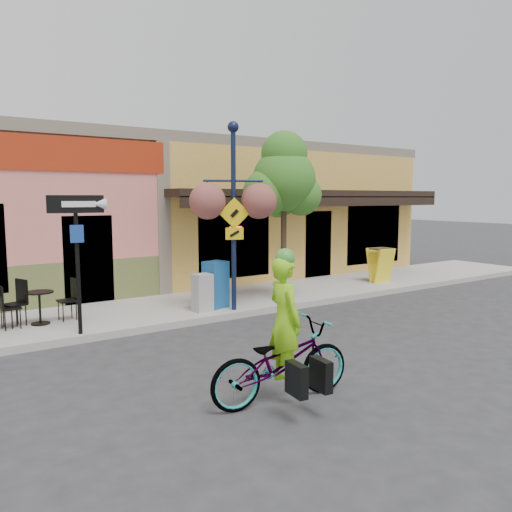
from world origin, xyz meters
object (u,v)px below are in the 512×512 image
at_px(cyclist_rider, 285,339).
at_px(lamp_post, 234,217).
at_px(newspaper_box_blue, 216,284).
at_px(one_way_sign, 78,266).
at_px(street_tree, 284,216).
at_px(building, 142,212).
at_px(newspaper_box_grey, 202,293).
at_px(bicycle, 281,362).

distance_m(cyclist_rider, lamp_post, 5.14).
bearing_deg(newspaper_box_blue, one_way_sign, 176.32).
relative_size(newspaper_box_blue, street_tree, 0.26).
distance_m(building, lamp_post, 6.74).
relative_size(newspaper_box_blue, newspaper_box_grey, 1.28).
bearing_deg(newspaper_box_blue, lamp_post, -76.62).
distance_m(one_way_sign, street_tree, 5.19).
relative_size(bicycle, newspaper_box_blue, 1.89).
distance_m(bicycle, street_tree, 6.22).
bearing_deg(newspaper_box_blue, cyclist_rider, -123.07).
height_order(one_way_sign, newspaper_box_blue, one_way_sign).
height_order(cyclist_rider, newspaper_box_blue, cyclist_rider).
height_order(one_way_sign, street_tree, street_tree).
xyz_separation_m(lamp_post, newspaper_box_grey, (-0.68, 0.27, -1.71)).
bearing_deg(newspaper_box_grey, cyclist_rider, -107.65).
bearing_deg(one_way_sign, cyclist_rider, -64.03).
height_order(newspaper_box_blue, newspaper_box_grey, newspaper_box_blue).
bearing_deg(building, one_way_sign, -120.06).
bearing_deg(cyclist_rider, building, -6.39).
xyz_separation_m(one_way_sign, newspaper_box_grey, (2.83, 0.39, -0.88)).
bearing_deg(building, newspaper_box_grey, -99.95).
bearing_deg(newspaper_box_grey, street_tree, -3.56).
bearing_deg(street_tree, lamp_post, -172.16).
height_order(newspaper_box_blue, street_tree, street_tree).
height_order(building, cyclist_rider, building).
bearing_deg(cyclist_rider, newspaper_box_grey, -9.40).
distance_m(bicycle, newspaper_box_blue, 5.29).
xyz_separation_m(newspaper_box_blue, newspaper_box_grey, (-0.45, -0.18, -0.12)).
bearing_deg(building, cyclist_rider, -102.22).
bearing_deg(cyclist_rider, lamp_post, -17.85).
relative_size(bicycle, newspaper_box_grey, 2.42).
xyz_separation_m(bicycle, newspaper_box_grey, (1.35, 4.79, 0.03)).
bearing_deg(newspaper_box_grey, one_way_sign, -174.54).
bearing_deg(street_tree, one_way_sign, -176.12).
relative_size(bicycle, cyclist_rider, 1.21).
bearing_deg(bicycle, lamp_post, -18.38).
bearing_deg(cyclist_rider, bicycle, 95.84).
relative_size(building, lamp_post, 4.25).
height_order(lamp_post, street_tree, lamp_post).
height_order(newspaper_box_grey, street_tree, street_tree).
height_order(building, newspaper_box_blue, building).
distance_m(bicycle, lamp_post, 5.25).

